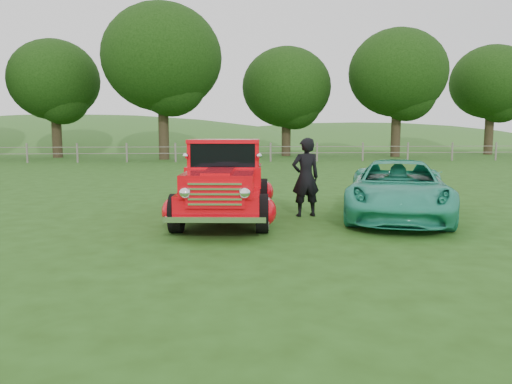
{
  "coord_description": "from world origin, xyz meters",
  "views": [
    {
      "loc": [
        -0.56,
        -9.6,
        1.97
      ],
      "look_at": [
        0.34,
        1.2,
        0.63
      ],
      "focal_mm": 35.0,
      "sensor_mm": 36.0,
      "label": 1
    }
  ],
  "objects": [
    {
      "name": "tree_mid_east",
      "position": [
        13.0,
        27.0,
        6.17
      ],
      "size": [
        7.2,
        7.2,
        9.44
      ],
      "color": "#2F2417",
      "rests_on": "ground"
    },
    {
      "name": "red_pickup",
      "position": [
        -0.33,
        1.44,
        0.8
      ],
      "size": [
        2.59,
        5.13,
        1.78
      ],
      "rotation": [
        0.0,
        0.0,
        -0.1
      ],
      "color": "black",
      "rests_on": "ground"
    },
    {
      "name": "distant_hills",
      "position": [
        -4.08,
        59.46,
        -4.55
      ],
      "size": [
        116.0,
        60.0,
        18.0
      ],
      "color": "#295B21",
      "rests_on": "ground"
    },
    {
      "name": "ground",
      "position": [
        0.0,
        0.0,
        0.0
      ],
      "size": [
        140.0,
        140.0,
        0.0
      ],
      "primitive_type": "plane",
      "color": "#244713",
      "rests_on": "ground"
    },
    {
      "name": "teal_sedan",
      "position": [
        3.56,
        1.25,
        0.65
      ],
      "size": [
        3.58,
        5.15,
        1.3
      ],
      "primitive_type": "imported",
      "rotation": [
        0.0,
        0.0,
        -0.33
      ],
      "color": "teal",
      "rests_on": "ground"
    },
    {
      "name": "tree_mid_west",
      "position": [
        -12.0,
        28.0,
        5.55
      ],
      "size": [
        6.4,
        6.4,
        8.46
      ],
      "color": "#2F2417",
      "rests_on": "ground"
    },
    {
      "name": "fence_line",
      "position": [
        0.0,
        22.0,
        0.6
      ],
      "size": [
        48.0,
        0.12,
        1.2
      ],
      "color": "slate",
      "rests_on": "ground"
    },
    {
      "name": "tree_near_west",
      "position": [
        -4.0,
        25.0,
        6.8
      ],
      "size": [
        8.0,
        8.0,
        10.42
      ],
      "color": "#2F2417",
      "rests_on": "ground"
    },
    {
      "name": "tree_near_east",
      "position": [
        5.0,
        29.0,
        5.25
      ],
      "size": [
        6.8,
        6.8,
        8.33
      ],
      "color": "#2F2417",
      "rests_on": "ground"
    },
    {
      "name": "tree_far_east",
      "position": [
        22.0,
        30.0,
        5.86
      ],
      "size": [
        6.6,
        6.6,
        8.86
      ],
      "color": "#2F2417",
      "rests_on": "ground"
    },
    {
      "name": "man",
      "position": [
        1.52,
        1.65,
        0.9
      ],
      "size": [
        0.72,
        0.54,
        1.81
      ],
      "primitive_type": "imported",
      "rotation": [
        0.0,
        0.0,
        3.31
      ],
      "color": "black",
      "rests_on": "ground"
    }
  ]
}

